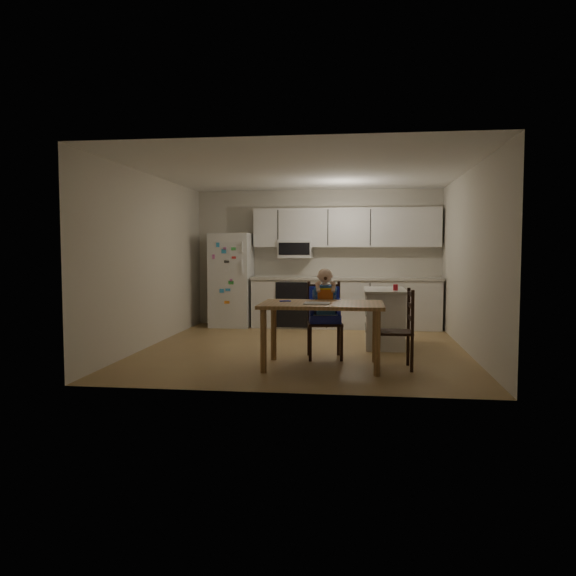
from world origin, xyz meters
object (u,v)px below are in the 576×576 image
(kitchen_island, at_px, (384,317))
(chair_side, at_px, (402,324))
(dining_table, at_px, (322,312))
(chair_booster, at_px, (325,304))
(refrigerator, at_px, (232,280))
(red_cup, at_px, (396,287))

(kitchen_island, distance_m, chair_side, 1.59)
(kitchen_island, bearing_deg, chair_side, -85.07)
(dining_table, distance_m, chair_booster, 0.62)
(chair_side, bearing_deg, chair_booster, -122.55)
(refrigerator, xyz_separation_m, chair_side, (2.83, -3.35, -0.31))
(red_cup, distance_m, chair_side, 1.38)
(refrigerator, distance_m, chair_booster, 3.36)
(kitchen_island, distance_m, dining_table, 1.84)
(refrigerator, relative_size, dining_table, 1.17)
(kitchen_island, height_order, chair_side, chair_side)
(chair_side, bearing_deg, dining_table, -88.63)
(kitchen_island, height_order, red_cup, red_cup)
(kitchen_island, distance_m, chair_booster, 1.34)
(dining_table, xyz_separation_m, chair_booster, (-0.01, 0.62, 0.03))
(dining_table, bearing_deg, chair_side, 3.21)
(refrigerator, height_order, chair_booster, refrigerator)
(refrigerator, xyz_separation_m, red_cup, (2.83, -2.02, 0.03))
(chair_booster, bearing_deg, dining_table, -97.28)
(kitchen_island, bearing_deg, chair_booster, -128.65)
(kitchen_island, xyz_separation_m, chair_booster, (-0.82, -1.02, 0.28))
(refrigerator, distance_m, dining_table, 3.90)
(refrigerator, relative_size, kitchen_island, 1.51)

